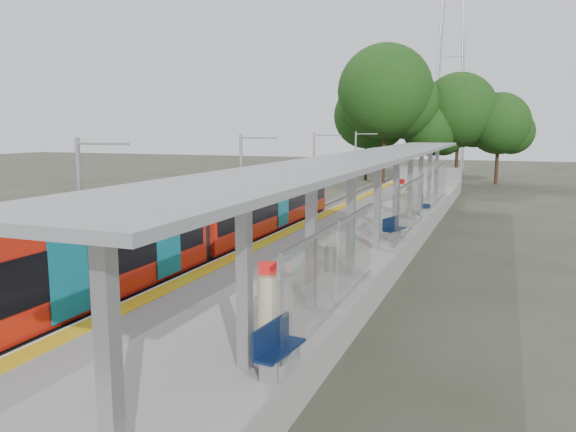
# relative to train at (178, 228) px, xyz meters

# --- Properties ---
(trackbed) EXTENTS (3.00, 70.00, 0.24)m
(trackbed) POSITION_rel_train_xyz_m (-0.00, 10.06, -1.93)
(trackbed) COLOR #59544C
(trackbed) RESTS_ON ground
(platform) EXTENTS (6.00, 50.00, 1.00)m
(platform) POSITION_rel_train_xyz_m (4.50, 10.06, -1.55)
(platform) COLOR gray
(platform) RESTS_ON ground
(tactile_strip) EXTENTS (0.60, 50.00, 0.02)m
(tactile_strip) POSITION_rel_train_xyz_m (1.95, 10.06, -1.04)
(tactile_strip) COLOR gold
(tactile_strip) RESTS_ON platform
(end_fence) EXTENTS (6.00, 0.10, 1.20)m
(end_fence) POSITION_rel_train_xyz_m (4.50, 35.01, -0.45)
(end_fence) COLOR #9EA0A5
(end_fence) RESTS_ON platform
(train) EXTENTS (2.74, 27.60, 3.62)m
(train) POSITION_rel_train_xyz_m (0.00, 0.00, 0.00)
(train) COLOR black
(train) RESTS_ON ground
(canopy) EXTENTS (3.27, 38.00, 3.66)m
(canopy) POSITION_rel_train_xyz_m (6.11, 6.25, 2.15)
(canopy) COLOR #9EA0A5
(canopy) RESTS_ON platform
(pylon) EXTENTS (8.00, 4.00, 38.00)m
(pylon) POSITION_rel_train_xyz_m (3.50, 63.06, 16.95)
(pylon) COLOR #9EA0A5
(pylon) RESTS_ON ground
(tree_cluster) EXTENTS (20.37, 12.86, 14.05)m
(tree_cluster) POSITION_rel_train_xyz_m (2.14, 41.78, 5.79)
(tree_cluster) COLOR #382316
(tree_cluster) RESTS_ON ground
(catenary_masts) EXTENTS (2.08, 48.16, 5.40)m
(catenary_masts) POSITION_rel_train_xyz_m (-1.72, 9.06, 0.86)
(catenary_masts) COLOR #9EA0A5
(catenary_masts) RESTS_ON ground
(bench_near) EXTENTS (0.58, 1.47, 0.98)m
(bench_near) POSITION_rel_train_xyz_m (7.11, -7.83, -0.54)
(bench_near) COLOR #0E204A
(bench_near) RESTS_ON platform
(bench_mid) EXTENTS (0.81, 1.44, 0.94)m
(bench_mid) POSITION_rel_train_xyz_m (6.75, 6.21, -0.56)
(bench_mid) COLOR #0E204A
(bench_mid) RESTS_ON platform
(bench_far) EXTENTS (0.65, 1.58, 1.05)m
(bench_far) POSITION_rel_train_xyz_m (7.04, 13.82, -0.50)
(bench_far) COLOR #0E204A
(bench_far) RESTS_ON platform
(info_pillar_near) EXTENTS (0.43, 0.43, 1.93)m
(info_pillar_near) POSITION_rel_train_xyz_m (6.55, -6.92, -0.22)
(info_pillar_near) COLOR #C7B691
(info_pillar_near) RESTS_ON platform
(info_pillar_far) EXTENTS (0.43, 0.43, 1.91)m
(info_pillar_far) POSITION_rel_train_xyz_m (5.76, 13.73, -0.23)
(info_pillar_far) COLOR #C7B691
(info_pillar_far) RESTS_ON platform
(litter_bin) EXTENTS (0.47, 0.47, 0.84)m
(litter_bin) POSITION_rel_train_xyz_m (5.85, -0.01, -0.63)
(litter_bin) COLOR #9EA0A5
(litter_bin) RESTS_ON platform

